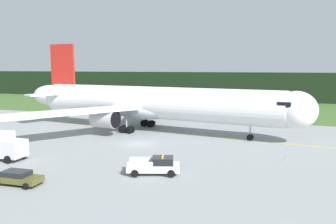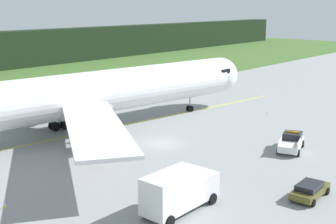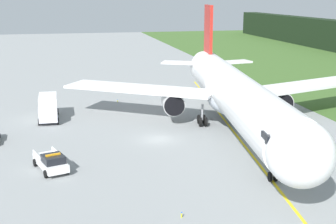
% 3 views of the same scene
% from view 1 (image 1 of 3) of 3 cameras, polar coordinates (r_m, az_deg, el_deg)
% --- Properties ---
extents(ground, '(320.00, 320.00, 0.00)m').
position_cam_1_polar(ground, '(49.69, -5.18, -5.20)').
color(ground, gray).
extents(grass_verge, '(320.00, 49.66, 0.04)m').
position_cam_1_polar(grass_verge, '(96.73, 7.01, 0.93)').
color(grass_verge, '#3E6229').
rests_on(grass_verge, ground).
extents(distant_tree_line, '(288.00, 5.67, 9.09)m').
position_cam_1_polar(distant_tree_line, '(116.75, 9.19, 4.21)').
color(distant_tree_line, black).
rests_on(distant_tree_line, ground).
extents(taxiway_centerline_main, '(68.49, 9.77, 0.01)m').
position_cam_1_polar(taxiway_centerline_main, '(59.10, -2.37, -3.15)').
color(taxiway_centerline_main, yellow).
rests_on(taxiway_centerline_main, ground).
extents(airliner, '(53.20, 43.76, 15.12)m').
position_cam_1_polar(airliner, '(58.74, -2.93, 1.43)').
color(airliner, white).
rests_on(airliner, ground).
extents(ops_pickup_truck, '(5.65, 3.61, 1.94)m').
position_cam_1_polar(ops_pickup_truck, '(35.60, -2.05, -8.76)').
color(ops_pickup_truck, white).
rests_on(ops_pickup_truck, ground).
extents(staff_car, '(4.46, 2.19, 1.30)m').
position_cam_1_polar(staff_car, '(35.45, -23.40, -9.79)').
color(staff_car, brown).
rests_on(staff_car, ground).
extents(taxiway_edge_light_east, '(0.12, 0.12, 0.48)m').
position_cam_1_polar(taxiway_edge_light_east, '(43.13, 18.82, -7.17)').
color(taxiway_edge_light_east, yellow).
rests_on(taxiway_edge_light_east, ground).
extents(taxiway_edge_light_west, '(0.12, 0.12, 0.46)m').
position_cam_1_polar(taxiway_edge_light_west, '(59.40, -24.89, -3.55)').
color(taxiway_edge_light_west, yellow).
rests_on(taxiway_edge_light_west, ground).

